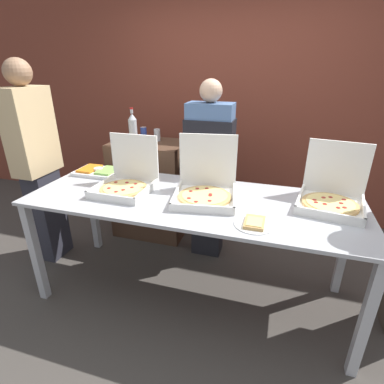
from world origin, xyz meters
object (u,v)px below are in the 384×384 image
veggie_tray (99,171)px  soda_can_colored (144,133)px  person_server_vest (209,164)px  pizza_box_far_right (206,187)px  soda_can_silver (157,135)px  pizza_box_near_right (126,181)px  soda_bottle (133,128)px  person_guest_plaid (37,163)px  paper_plate_front_right (254,223)px  pizza_box_near_left (332,195)px

veggie_tray → soda_can_colored: bearing=82.2°
soda_can_colored → person_server_vest: size_ratio=0.07×
pizza_box_far_right → soda_can_silver: pizza_box_far_right is taller
pizza_box_near_right → soda_bottle: (-0.32, 0.78, 0.24)m
veggie_tray → person_guest_plaid: size_ratio=0.22×
pizza_box_near_right → soda_bottle: bearing=113.2°
pizza_box_near_right → person_guest_plaid: 0.97m
pizza_box_far_right → soda_bottle: bearing=132.7°
soda_can_colored → paper_plate_front_right: bearing=-43.8°
person_guest_plaid → soda_can_silver: bearing=134.5°
pizza_box_near_left → person_guest_plaid: (-2.44, -0.02, 0.01)m
pizza_box_near_right → person_server_vest: 0.81m
paper_plate_front_right → soda_bottle: (-1.33, 1.05, 0.30)m
pizza_box_near_right → soda_can_silver: pizza_box_near_right is taller
paper_plate_front_right → person_guest_plaid: bearing=168.2°
pizza_box_far_right → veggie_tray: (-1.03, 0.22, -0.05)m
pizza_box_near_left → soda_can_silver: (-1.62, 0.78, 0.14)m
soda_bottle → soda_can_silver: (0.19, 0.17, -0.09)m
paper_plate_front_right → soda_bottle: bearing=141.7°
pizza_box_near_right → veggie_tray: (-0.42, 0.25, -0.05)m
pizza_box_near_left → soda_bottle: size_ratio=1.40×
veggie_tray → person_server_vest: 0.99m
paper_plate_front_right → soda_can_silver: (-1.14, 1.22, 0.21)m
pizza_box_far_right → pizza_box_near_left: (0.86, 0.12, -0.00)m
soda_bottle → person_guest_plaid: size_ratio=0.19×
veggie_tray → soda_can_silver: soda_can_silver is taller
paper_plate_front_right → person_server_vest: 1.05m
pizza_box_near_right → soda_can_silver: (-0.14, 0.95, 0.15)m
soda_can_colored → person_guest_plaid: (-0.65, -0.85, -0.13)m
pizza_box_far_right → person_guest_plaid: 1.58m
pizza_box_near_left → veggie_tray: bearing=-173.7°
person_server_vest → paper_plate_front_right: bearing=119.1°
pizza_box_near_right → person_server_vest: person_server_vest is taller
soda_can_silver → pizza_box_near_right: bearing=-81.7°
paper_plate_front_right → person_server_vest: person_server_vest is taller
person_guest_plaid → pizza_box_near_left: bearing=90.6°
paper_plate_front_right → veggie_tray: veggie_tray is taller
soda_can_colored → person_guest_plaid: 1.08m
pizza_box_near_right → pizza_box_far_right: size_ratio=0.83×
soda_can_colored → pizza_box_far_right: bearing=-45.7°
pizza_box_near_left → soda_bottle: bearing=170.2°
soda_can_silver → veggie_tray: bearing=-111.8°
pizza_box_far_right → pizza_box_near_left: 0.87m
veggie_tray → soda_can_colored: 0.77m
veggie_tray → soda_can_silver: bearing=68.2°
pizza_box_far_right → person_guest_plaid: bearing=167.2°
soda_bottle → soda_can_silver: 0.27m
soda_can_colored → soda_can_silver: bearing=-15.0°
soda_can_silver → soda_can_colored: bearing=165.0°
pizza_box_near_left → soda_can_silver: pizza_box_near_left is taller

